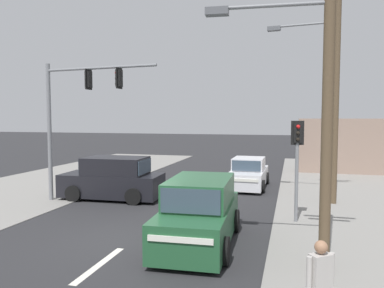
% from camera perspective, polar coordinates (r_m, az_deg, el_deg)
% --- Properties ---
extents(ground_plane, '(140.00, 140.00, 0.00)m').
position_cam_1_polar(ground_plane, '(11.75, -9.06, -14.19)').
color(ground_plane, '#28282B').
extents(lane_dash_near, '(0.20, 2.40, 0.01)m').
position_cam_1_polar(lane_dash_near, '(10.07, -13.94, -17.42)').
color(lane_dash_near, silver).
rests_on(lane_dash_near, ground).
extents(lane_dash_mid, '(0.20, 2.40, 0.01)m').
position_cam_1_polar(lane_dash_mid, '(14.43, -4.11, -10.67)').
color(lane_dash_mid, silver).
rests_on(lane_dash_mid, ground).
extents(lane_dash_far, '(0.20, 2.40, 0.01)m').
position_cam_1_polar(lane_dash_far, '(19.10, 0.85, -7.01)').
color(lane_dash_far, silver).
rests_on(lane_dash_far, ground).
extents(utility_pole_foreground_right, '(3.78, 0.48, 8.74)m').
position_cam_1_polar(utility_pole_foreground_right, '(9.33, 19.16, 10.32)').
color(utility_pole_foreground_right, brown).
rests_on(utility_pole_foreground_right, ground).
extents(utility_pole_midground_right, '(3.78, 0.56, 10.57)m').
position_cam_1_polar(utility_pole_midground_right, '(16.94, 20.75, 10.53)').
color(utility_pole_midground_right, brown).
rests_on(utility_pole_midground_right, ground).
extents(traffic_signal_mast, '(5.28, 0.62, 6.00)m').
position_cam_1_polar(traffic_signal_mast, '(16.75, -17.62, 5.50)').
color(traffic_signal_mast, slate).
rests_on(traffic_signal_mast, ground).
extents(pedestal_signal_right_kerb, '(0.44, 0.30, 3.56)m').
position_cam_1_polar(pedestal_signal_right_kerb, '(13.47, 15.73, -1.43)').
color(pedestal_signal_right_kerb, slate).
rests_on(pedestal_signal_right_kerb, ground).
extents(suv_crossing_left, '(2.24, 4.62, 1.90)m').
position_cam_1_polar(suv_crossing_left, '(11.05, 1.12, -10.55)').
color(suv_crossing_left, '#235633').
rests_on(suv_crossing_left, ground).
extents(sedan_oncoming_near, '(1.94, 4.27, 1.56)m').
position_cam_1_polar(sedan_oncoming_near, '(19.93, 8.61, -4.55)').
color(sedan_oncoming_near, silver).
rests_on(sedan_oncoming_near, ground).
extents(suv_kerbside_parked, '(4.60, 2.20, 1.90)m').
position_cam_1_polar(suv_kerbside_parked, '(17.29, -11.95, -5.30)').
color(suv_kerbside_parked, black).
rests_on(suv_kerbside_parked, ground).
extents(pedestrian_at_kerb, '(0.47, 0.39, 1.63)m').
position_cam_1_polar(pedestrian_at_kerb, '(7.01, 18.95, -19.24)').
color(pedestrian_at_kerb, '#47423D').
rests_on(pedestrian_at_kerb, ground).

